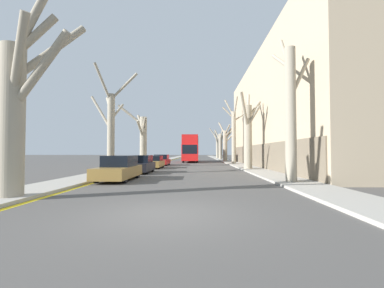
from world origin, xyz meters
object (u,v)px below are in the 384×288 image
(street_tree_right_4, at_px, (221,144))
(parked_car_3, at_px, (161,160))
(parked_car_0, at_px, (119,169))
(parked_car_1, at_px, (140,165))
(street_tree_left_1, at_px, (111,126))
(street_tree_left_2, at_px, (142,138))
(street_tree_right_2, at_px, (234,134))
(street_tree_right_0, at_px, (290,109))
(street_tree_right_1, at_px, (248,133))
(street_tree_right_3, at_px, (226,143))
(street_tree_left_0, at_px, (19,101))
(parked_car_2, at_px, (153,162))
(double_decker_bus, at_px, (191,147))
(street_tree_right_5, at_px, (217,145))

(street_tree_right_4, bearing_deg, parked_car_3, -111.33)
(parked_car_0, height_order, parked_car_1, parked_car_0)
(street_tree_left_1, height_order, parked_car_0, street_tree_left_1)
(street_tree_left_2, height_order, street_tree_right_2, street_tree_right_2)
(parked_car_1, distance_m, parked_car_3, 11.91)
(street_tree_right_0, xyz_separation_m, street_tree_right_1, (-0.23, 10.44, -0.45))
(street_tree_right_0, bearing_deg, parked_car_0, 171.62)
(street_tree_left_2, bearing_deg, street_tree_right_3, 54.11)
(street_tree_left_1, height_order, street_tree_right_3, street_tree_left_1)
(street_tree_left_0, xyz_separation_m, parked_car_2, (1.62, 17.58, -2.81))
(street_tree_right_4, distance_m, double_decker_bus, 14.49)
(street_tree_right_2, height_order, parked_car_3, street_tree_right_2)
(street_tree_right_4, relative_size, parked_car_3, 1.59)
(street_tree_right_2, xyz_separation_m, street_tree_right_3, (-0.02, 10.08, -0.87))
(parked_car_2, bearing_deg, double_decker_bus, 78.96)
(street_tree_right_5, bearing_deg, street_tree_right_2, -90.05)
(street_tree_right_1, xyz_separation_m, street_tree_right_2, (0.16, 11.13, 0.68))
(street_tree_left_1, relative_size, parked_car_3, 1.90)
(street_tree_left_0, relative_size, street_tree_right_2, 0.93)
(street_tree_right_3, height_order, street_tree_right_5, street_tree_right_5)
(parked_car_0, distance_m, parked_car_3, 17.17)
(street_tree_right_2, relative_size, parked_car_1, 2.29)
(street_tree_left_1, distance_m, street_tree_right_2, 19.87)
(street_tree_right_1, bearing_deg, parked_car_0, -135.96)
(street_tree_right_1, distance_m, parked_car_3, 12.71)
(parked_car_0, relative_size, parked_car_3, 1.09)
(street_tree_right_1, bearing_deg, street_tree_left_2, 153.66)
(street_tree_right_5, xyz_separation_m, double_decker_bus, (-6.16, -23.39, -0.99))
(street_tree_right_1, bearing_deg, parked_car_3, 138.90)
(street_tree_left_0, height_order, double_decker_bus, street_tree_left_0)
(street_tree_right_2, relative_size, parked_car_3, 2.13)
(street_tree_right_3, bearing_deg, street_tree_left_2, -125.89)
(street_tree_right_3, relative_size, street_tree_right_4, 1.05)
(street_tree_left_1, height_order, street_tree_right_0, street_tree_right_0)
(street_tree_right_1, height_order, parked_car_3, street_tree_right_1)
(street_tree_right_1, xyz_separation_m, double_decker_bus, (-5.97, 19.51, -1.04))
(street_tree_right_0, height_order, parked_car_1, street_tree_right_0)
(street_tree_right_1, relative_size, street_tree_right_4, 1.12)
(street_tree_left_1, xyz_separation_m, parked_car_0, (1.87, -3.87, -2.92))
(street_tree_right_0, bearing_deg, street_tree_left_1, 155.22)
(street_tree_left_2, height_order, parked_car_2, street_tree_left_2)
(double_decker_bus, relative_size, parked_car_1, 2.86)
(street_tree_left_2, height_order, parked_car_3, street_tree_left_2)
(street_tree_right_3, bearing_deg, parked_car_3, -125.93)
(street_tree_left_1, distance_m, street_tree_right_5, 49.39)
(street_tree_right_0, distance_m, parked_car_0, 10.20)
(street_tree_left_2, xyz_separation_m, double_decker_bus, (5.23, 13.96, -0.84))
(street_tree_right_1, distance_m, double_decker_bus, 20.43)
(street_tree_left_0, relative_size, parked_car_2, 1.94)
(street_tree_right_4, height_order, parked_car_0, street_tree_right_4)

